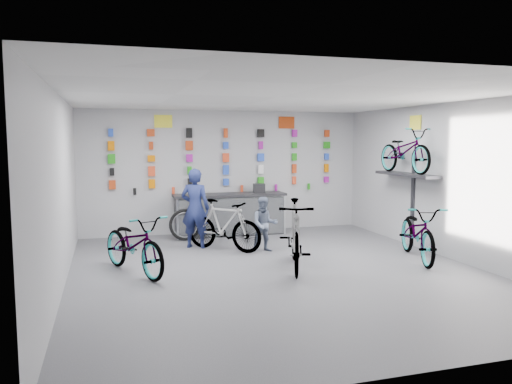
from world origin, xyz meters
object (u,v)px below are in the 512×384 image
object	(u,v)px
bike_right	(418,232)
customer	(264,224)
bike_left	(134,244)
clerk	(195,208)
counter	(230,215)
bike_center	(295,235)
bike_service	(224,225)

from	to	relation	value
bike_right	customer	size ratio (longest dim) A/B	1.79
bike_left	bike_right	world-z (taller)	bike_right
bike_right	customer	bearing A→B (deg)	168.20
clerk	customer	distance (m)	1.54
counter	bike_left	world-z (taller)	bike_left
counter	bike_right	world-z (taller)	bike_right
bike_center	bike_right	world-z (taller)	bike_center
counter	bike_right	size ratio (longest dim) A/B	1.33
bike_left	customer	xyz separation A→B (m)	(2.65, 0.96, 0.05)
customer	bike_center	bearing A→B (deg)	-78.67
bike_left	bike_service	distance (m)	2.27
customer	bike_service	bearing A→B (deg)	163.80
bike_center	customer	distance (m)	1.48
bike_left	bike_right	bearing A→B (deg)	-30.60
bike_left	clerk	xyz separation A→B (m)	(1.36, 1.76, 0.33)
counter	bike_right	bearing A→B (deg)	-50.77
bike_service	clerk	distance (m)	0.75
bike_left	bike_right	xyz separation A→B (m)	(5.24, -0.54, 0.01)
clerk	customer	bearing A→B (deg)	175.23
bike_left	bike_service	size ratio (longest dim) A/B	1.12
bike_right	clerk	size ratio (longest dim) A/B	1.20
bike_service	customer	xyz separation A→B (m)	(0.78, -0.34, 0.04)
customer	counter	bearing A→B (deg)	104.43
bike_left	bike_right	distance (m)	5.27
counter	bike_left	bearing A→B (deg)	-129.21
bike_right	bike_service	bearing A→B (deg)	169.57
bike_center	counter	bearing A→B (deg)	114.60
counter	bike_left	distance (m)	3.80
bike_service	customer	bearing A→B (deg)	-68.76
clerk	bike_right	bearing A→B (deg)	176.61
bike_left	customer	bearing A→B (deg)	-4.90
bike_service	clerk	xyz separation A→B (m)	(-0.51, 0.46, 0.31)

